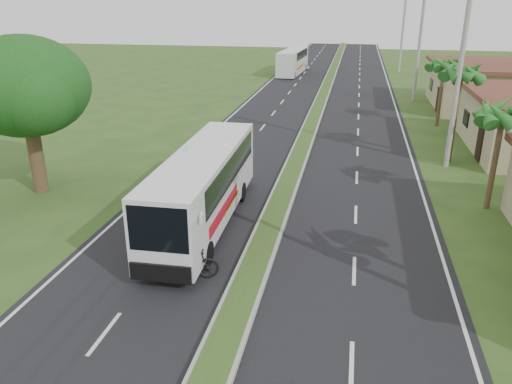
# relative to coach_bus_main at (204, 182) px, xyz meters

# --- Properties ---
(ground) EXTENTS (180.00, 180.00, 0.00)m
(ground) POSITION_rel_coach_bus_main_xyz_m (2.80, -7.80, -1.89)
(ground) COLOR #2A4A1B
(ground) RESTS_ON ground
(road_asphalt) EXTENTS (14.00, 160.00, 0.02)m
(road_asphalt) POSITION_rel_coach_bus_main_xyz_m (2.80, 12.20, -1.88)
(road_asphalt) COLOR black
(road_asphalt) RESTS_ON ground
(median_strip) EXTENTS (1.20, 160.00, 0.18)m
(median_strip) POSITION_rel_coach_bus_main_xyz_m (2.80, 12.20, -1.79)
(median_strip) COLOR gray
(median_strip) RESTS_ON ground
(lane_edge_left) EXTENTS (0.12, 160.00, 0.01)m
(lane_edge_left) POSITION_rel_coach_bus_main_xyz_m (-3.90, 12.20, -1.89)
(lane_edge_left) COLOR silver
(lane_edge_left) RESTS_ON ground
(lane_edge_right) EXTENTS (0.12, 160.00, 0.01)m
(lane_edge_right) POSITION_rel_coach_bus_main_xyz_m (9.50, 12.20, -1.89)
(lane_edge_right) COLOR silver
(lane_edge_right) RESTS_ON ground
(shop_far) EXTENTS (8.60, 11.60, 3.82)m
(shop_far) POSITION_rel_coach_bus_main_xyz_m (16.80, 28.20, 0.04)
(shop_far) COLOR #998B67
(shop_far) RESTS_ON ground
(palm_verge_b) EXTENTS (2.40, 2.40, 5.05)m
(palm_verge_b) POSITION_rel_coach_bus_main_xyz_m (12.20, 4.20, 2.47)
(palm_verge_b) COLOR #473321
(palm_verge_b) RESTS_ON ground
(palm_verge_c) EXTENTS (2.40, 2.40, 5.85)m
(palm_verge_c) POSITION_rel_coach_bus_main_xyz_m (11.60, 11.20, 3.23)
(palm_verge_c) COLOR #473321
(palm_verge_c) RESTS_ON ground
(palm_verge_d) EXTENTS (2.40, 2.40, 5.25)m
(palm_verge_d) POSITION_rel_coach_bus_main_xyz_m (12.10, 20.20, 2.66)
(palm_verge_d) COLOR #473321
(palm_verge_d) RESTS_ON ground
(shade_tree) EXTENTS (6.30, 6.00, 7.54)m
(shade_tree) POSITION_rel_coach_bus_main_xyz_m (-9.31, 2.21, 3.14)
(shade_tree) COLOR #473321
(shade_tree) RESTS_ON ground
(utility_pole_b) EXTENTS (3.20, 0.28, 12.00)m
(utility_pole_b) POSITION_rel_coach_bus_main_xyz_m (11.27, 10.20, 4.37)
(utility_pole_b) COLOR gray
(utility_pole_b) RESTS_ON ground
(utility_pole_c) EXTENTS (1.60, 0.28, 11.00)m
(utility_pole_c) POSITION_rel_coach_bus_main_xyz_m (11.30, 30.20, 3.79)
(utility_pole_c) COLOR gray
(utility_pole_c) RESTS_ON ground
(utility_pole_d) EXTENTS (1.60, 0.28, 10.50)m
(utility_pole_d) POSITION_rel_coach_bus_main_xyz_m (11.30, 50.20, 3.53)
(utility_pole_d) COLOR gray
(utility_pole_d) RESTS_ON ground
(coach_bus_main) EXTENTS (2.46, 10.67, 3.43)m
(coach_bus_main) POSITION_rel_coach_bus_main_xyz_m (0.00, 0.00, 0.00)
(coach_bus_main) COLOR silver
(coach_bus_main) RESTS_ON ground
(coach_bus_far) EXTENTS (2.83, 10.30, 2.97)m
(coach_bus_far) POSITION_rel_coach_bus_main_xyz_m (-2.11, 45.88, -0.20)
(coach_bus_far) COLOR silver
(coach_bus_far) RESTS_ON ground
(motorcyclist) EXTENTS (2.04, 1.13, 2.26)m
(motorcyclist) POSITION_rel_coach_bus_main_xyz_m (0.80, -4.47, -1.09)
(motorcyclist) COLOR black
(motorcyclist) RESTS_ON ground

